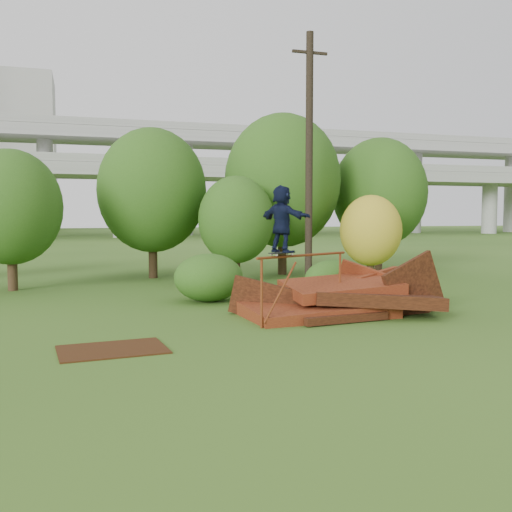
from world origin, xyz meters
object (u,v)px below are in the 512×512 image
object	(u,v)px
scrap_pile	(341,300)
flat_plate	(112,349)
utility_pole	(309,158)
skater	(282,219)

from	to	relation	value
scrap_pile	flat_plate	world-z (taller)	scrap_pile
utility_pole	skater	bearing A→B (deg)	-116.85
skater	flat_plate	world-z (taller)	skater
skater	utility_pole	size ratio (longest dim) A/B	0.17
scrap_pile	utility_pole	size ratio (longest dim) A/B	0.61
scrap_pile	skater	bearing A→B (deg)	-157.56
scrap_pile	utility_pole	world-z (taller)	utility_pole
skater	utility_pole	bearing A→B (deg)	-53.42
skater	utility_pole	xyz separation A→B (m)	(3.79, 7.49, 2.28)
scrap_pile	utility_pole	xyz separation A→B (m)	(1.83, 6.68, 4.43)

